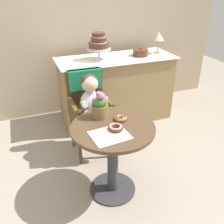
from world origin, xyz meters
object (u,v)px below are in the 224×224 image
object	(u,v)px
wicker_chair	(87,99)
donut_front	(115,128)
seated_child	(91,102)
donut_mid	(121,118)
cafe_table	(113,147)
flower_vase	(100,106)
tiered_cake_stand	(99,44)
round_layer_cake	(140,52)
table_lamp	(159,37)

from	to	relation	value
wicker_chair	donut_front	size ratio (longest dim) A/B	7.45
seated_child	donut_mid	distance (m)	0.54
seated_child	donut_front	world-z (taller)	seated_child
cafe_table	flower_vase	world-z (taller)	flower_vase
seated_child	tiered_cake_stand	distance (m)	0.88
seated_child	round_layer_cake	size ratio (longest dim) A/B	3.58
donut_mid	flower_vase	size ratio (longest dim) A/B	0.45
cafe_table	round_layer_cake	world-z (taller)	round_layer_cake
tiered_cake_stand	round_layer_cake	distance (m)	0.59
donut_front	round_layer_cake	size ratio (longest dim) A/B	0.63
donut_mid	round_layer_cake	bearing A→B (deg)	56.93
seated_child	table_lamp	bearing A→B (deg)	31.56
cafe_table	seated_child	world-z (taller)	seated_child
donut_mid	wicker_chair	bearing A→B (deg)	99.44
flower_vase	cafe_table	bearing A→B (deg)	-76.47
flower_vase	tiered_cake_stand	size ratio (longest dim) A/B	0.74
wicker_chair	round_layer_cake	xyz separation A→B (m)	(0.90, 0.52, 0.30)
cafe_table	seated_child	size ratio (longest dim) A/B	0.99
tiered_cake_stand	donut_front	bearing A→B (deg)	-102.94
flower_vase	table_lamp	size ratio (longest dim) A/B	0.87
round_layer_cake	donut_mid	bearing A→B (deg)	-123.07
wicker_chair	donut_mid	bearing A→B (deg)	-84.70
flower_vase	table_lamp	xyz separation A→B (m)	(1.21, 1.13, 0.29)
tiered_cake_stand	round_layer_cake	bearing A→B (deg)	-2.50
seated_child	tiered_cake_stand	world-z (taller)	tiered_cake_stand
tiered_cake_stand	round_layer_cake	size ratio (longest dim) A/B	1.65
wicker_chair	donut_front	world-z (taller)	wicker_chair
flower_vase	tiered_cake_stand	distance (m)	1.20
donut_front	tiered_cake_stand	world-z (taller)	tiered_cake_stand
wicker_chair	cafe_table	bearing A→B (deg)	-93.21
donut_front	seated_child	bearing A→B (deg)	90.96
flower_vase	tiered_cake_stand	world-z (taller)	tiered_cake_stand
donut_front	tiered_cake_stand	bearing A→B (deg)	77.06
cafe_table	donut_mid	world-z (taller)	donut_mid
seated_child	tiered_cake_stand	xyz separation A→B (m)	(0.32, 0.71, 0.42)
donut_front	donut_mid	world-z (taller)	same
seated_child	round_layer_cake	world-z (taller)	round_layer_cake
tiered_cake_stand	table_lamp	world-z (taller)	tiered_cake_stand
seated_child	table_lamp	size ratio (longest dim) A/B	2.55
wicker_chair	round_layer_cake	size ratio (longest dim) A/B	4.70
cafe_table	flower_vase	distance (m)	0.38
donut_mid	table_lamp	xyz separation A→B (m)	(1.06, 1.24, 0.37)
cafe_table	donut_front	distance (m)	0.24
cafe_table	wicker_chair	xyz separation A→B (m)	(-0.01, 0.75, 0.13)
tiered_cake_stand	wicker_chair	bearing A→B (deg)	-120.56
wicker_chair	table_lamp	size ratio (longest dim) A/B	3.35
table_lamp	round_layer_cake	bearing A→B (deg)	-171.37
table_lamp	donut_front	bearing A→B (deg)	-130.15
seated_child	donut_mid	xyz separation A→B (m)	(0.11, -0.52, 0.06)
wicker_chair	table_lamp	xyz separation A→B (m)	(1.18, 0.57, 0.48)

